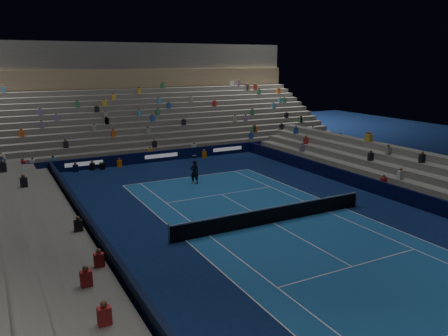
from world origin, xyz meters
TOP-DOWN VIEW (x-y plane):
  - ground at (0.00, 0.00)m, footprint 90.00×90.00m
  - court_surface at (0.00, 0.00)m, footprint 10.97×23.77m
  - sponsor_barrier_far at (0.00, 18.50)m, footprint 44.00×0.25m
  - sponsor_barrier_east at (9.70, 0.00)m, footprint 0.25×37.00m
  - sponsor_barrier_west at (-9.70, 0.00)m, footprint 0.25×37.00m
  - grandstand_main at (0.00, 27.90)m, footprint 44.00×15.20m
  - grandstand_east at (13.17, 0.00)m, footprint 5.00×37.00m
  - grandstand_west at (-13.17, 0.00)m, footprint 5.00×37.00m
  - tennis_net at (0.00, 0.00)m, footprint 12.90×0.10m
  - tennis_player at (-0.48, 9.86)m, footprint 0.72×0.53m
  - broadcast_camera at (-5.57, 17.94)m, footprint 0.45×0.87m

SIDE VIEW (x-z plane):
  - ground at x=0.00m, z-range 0.00..0.00m
  - court_surface at x=0.00m, z-range 0.00..0.01m
  - broadcast_camera at x=-5.57m, z-range 0.01..0.56m
  - sponsor_barrier_far at x=0.00m, z-range 0.00..1.00m
  - sponsor_barrier_east at x=9.70m, z-range 0.00..1.00m
  - sponsor_barrier_west at x=-9.70m, z-range 0.00..1.00m
  - tennis_net at x=0.00m, z-range -0.05..1.05m
  - tennis_player at x=-0.48m, z-range 0.00..1.82m
  - grandstand_east at x=13.17m, z-range -0.33..2.17m
  - grandstand_west at x=-13.17m, z-range -0.33..2.17m
  - grandstand_main at x=0.00m, z-range -2.22..8.98m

